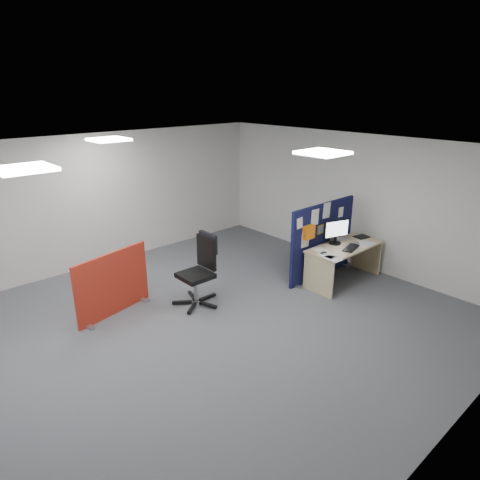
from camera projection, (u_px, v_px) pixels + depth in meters
floor at (173, 341)px, 6.32m from camera, size 9.00×9.00×0.00m
ceiling at (162, 157)px, 5.41m from camera, size 9.00×7.00×0.02m
wall_back at (68, 206)px, 8.31m from camera, size 9.00×0.02×2.70m
wall_front at (409, 377)px, 3.43m from camera, size 9.00×0.02×2.70m
wall_right at (355, 201)px, 8.71m from camera, size 0.02×7.00×2.70m
ceiling_lights at (157, 152)px, 6.10m from camera, size 4.10×4.10×0.04m
navy_divider at (322, 240)px, 8.25m from camera, size 1.80×0.30×1.49m
main_desk at (343, 254)px, 8.10m from camera, size 1.60×0.71×0.73m
monitor_main at (336, 231)px, 8.03m from camera, size 0.52×0.22×0.47m
keyboard at (351, 248)px, 7.87m from camera, size 0.48×0.29×0.02m
mouse at (356, 243)px, 8.11m from camera, size 0.11×0.08×0.03m
paper_tray at (362, 237)px, 8.48m from camera, size 0.32×0.27×0.01m
red_divider at (113, 284)px, 6.94m from camera, size 1.39×0.35×1.06m
office_chair at (201, 265)px, 7.24m from camera, size 0.77×0.80×1.21m
desk_papers at (341, 248)px, 7.89m from camera, size 1.40×0.86×0.00m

